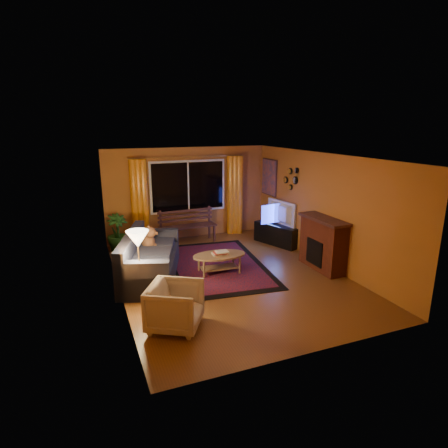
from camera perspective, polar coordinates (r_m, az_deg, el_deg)
name	(u,v)px	position (r m, az deg, el deg)	size (l,w,h in m)	color
floor	(229,275)	(8.03, 0.80, -7.85)	(4.50, 6.00, 0.02)	brown
ceiling	(230,156)	(7.41, 0.87, 10.39)	(4.50, 6.00, 0.02)	white
wall_back	(188,193)	(10.40, -5.53, 4.69)	(4.50, 0.02, 2.50)	#BC7130
wall_left	(115,229)	(7.10, -16.28, -0.79)	(0.02, 6.00, 2.50)	#BC7130
wall_right	(322,209)	(8.72, 14.71, 2.22)	(0.02, 6.00, 2.50)	#BC7130
window	(188,186)	(10.31, -5.46, 5.72)	(2.00, 0.02, 1.30)	black
curtain_rod	(188,157)	(10.17, -5.50, 10.14)	(0.03, 0.03, 3.20)	#BF8C3F
curtain_left	(140,202)	(10.02, -12.74, 3.23)	(0.36, 0.36, 2.24)	orange
curtain_right	(235,195)	(10.75, 1.62, 4.39)	(0.36, 0.36, 2.24)	orange
bench	(188,235)	(10.07, -5.50, -1.63)	(1.53, 0.45, 0.46)	#3D2121
potted_plant	(117,233)	(9.76, -15.95, -1.26)	(0.52, 0.52, 0.93)	#235B1E
sofa	(151,256)	(7.90, -11.12, -4.83)	(0.99, 2.30, 0.93)	#222438
dog	(148,237)	(8.31, -11.55, -2.00)	(0.34, 0.47, 0.52)	brown
armchair	(175,304)	(5.99, -7.45, -12.02)	(0.78, 0.73, 0.80)	beige
floor_lamp	(139,266)	(6.91, -12.77, -6.32)	(0.21, 0.21, 1.29)	#BF8C3F
rug	(216,265)	(8.54, -1.22, -6.24)	(2.08, 3.29, 0.02)	maroon
coffee_table	(219,264)	(8.07, -0.74, -6.04)	(1.15, 1.15, 0.42)	#917050
tv_console	(277,234)	(10.03, 8.13, -1.54)	(0.43, 1.30, 0.54)	black
television	(278,213)	(9.88, 8.25, 1.68)	(1.08, 0.14, 0.62)	black
fireplace	(323,245)	(8.47, 14.83, -3.08)	(0.40, 1.20, 1.10)	maroon
mirror_cluster	(291,177)	(9.65, 10.13, 7.02)	(0.06, 0.60, 0.56)	black
painting	(269,177)	(10.66, 6.89, 7.08)	(0.04, 0.76, 0.96)	#DA5F2D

